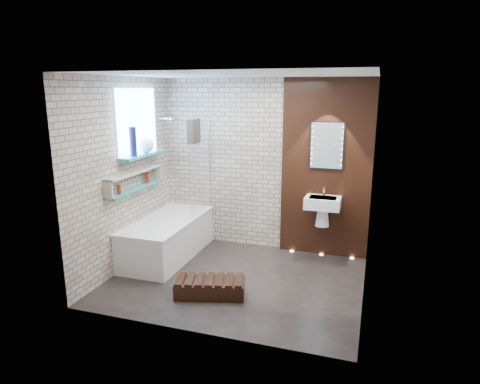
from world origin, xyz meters
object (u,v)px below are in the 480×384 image
(bath_screen, at_px, (200,168))
(led_mirror, at_px, (327,146))
(bathtub, at_px, (168,237))
(walnut_step, at_px, (210,288))
(washbasin, at_px, (323,207))

(bath_screen, height_order, led_mirror, led_mirror)
(bathtub, height_order, walnut_step, bathtub)
(washbasin, relative_size, walnut_step, 0.70)
(washbasin, height_order, led_mirror, led_mirror)
(bath_screen, bearing_deg, walnut_step, -63.32)
(bathtub, distance_m, washbasin, 2.32)
(walnut_step, bearing_deg, bathtub, 137.91)
(led_mirror, height_order, walnut_step, led_mirror)
(bath_screen, bearing_deg, bathtub, -128.90)
(washbasin, bearing_deg, bath_screen, -174.22)
(washbasin, distance_m, led_mirror, 0.88)
(bath_screen, relative_size, washbasin, 2.41)
(bath_screen, height_order, walnut_step, bath_screen)
(bathtub, height_order, washbasin, washbasin)
(led_mirror, bearing_deg, washbasin, -90.00)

